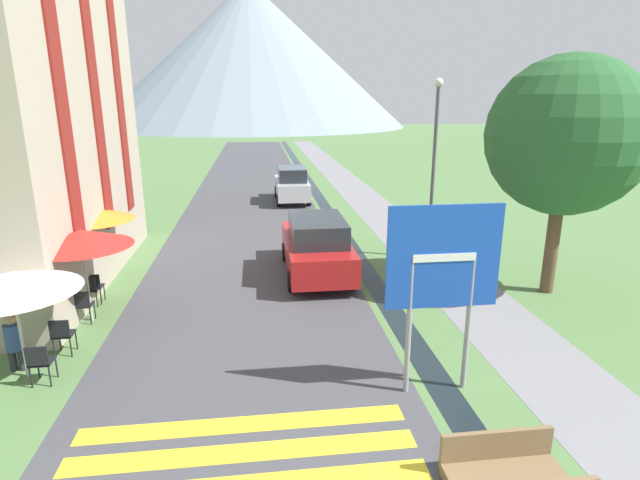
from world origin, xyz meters
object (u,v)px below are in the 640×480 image
Objects in this scene: cafe_umbrella_front_white at (11,282)px; cafe_umbrella_middle_red at (81,238)px; road_sign at (443,272)px; parked_car_far at (292,185)px; person_seated_near at (14,340)px; tree_by_path at (567,136)px; cafe_chair_near_left at (62,333)px; streetlamp at (434,157)px; cafe_umbrella_rear_orange at (92,214)px; person_standing_terrace at (38,296)px; cafe_chair_far_left at (90,288)px; cafe_chair_middle at (83,304)px; cafe_chair_nearest at (40,361)px; cafe_chair_far_right at (94,286)px; parked_car_near at (317,246)px.

cafe_umbrella_middle_red reaches higher than cafe_umbrella_front_white.
road_sign is 18.09m from parked_car_far.
tree_by_path is at bearing 11.58° from person_seated_near.
streetlamp is (9.96, 5.60, 2.93)m from cafe_chair_near_left.
road_sign reaches higher than cafe_chair_near_left.
cafe_umbrella_rear_orange is 3.68m from person_standing_terrace.
tree_by_path reaches higher than cafe_umbrella_middle_red.
cafe_chair_middle is at bearing -74.03° from cafe_chair_far_left.
road_sign is at bearing -12.04° from person_seated_near.
cafe_chair_nearest is (-7.38, 1.09, -1.83)m from road_sign.
cafe_umbrella_middle_red is at bearing -178.16° from tree_by_path.
cafe_chair_near_left is at bearing 65.24° from cafe_chair_nearest.
road_sign reaches higher than cafe_chair_far_left.
cafe_chair_near_left is 1.00× the size of cafe_chair_far_left.
tree_by_path is at bearing -10.04° from cafe_chair_nearest.
cafe_umbrella_rear_orange is 10.63m from streetlamp.
cafe_umbrella_rear_orange is at bearing 101.82° from cafe_umbrella_middle_red.
cafe_chair_far_right is 0.18m from cafe_chair_far_left.
cafe_chair_middle is 3.24m from cafe_umbrella_rear_orange.
cafe_umbrella_front_white is 1.04× the size of cafe_umbrella_middle_red.
cafe_umbrella_middle_red reaches higher than cafe_chair_nearest.
tree_by_path is (6.30, -2.25, 3.41)m from parked_car_near.
parked_car_near is 5.33× the size of cafe_chair_far_right.
cafe_umbrella_rear_orange is at bearing 108.28° from cafe_chair_middle.
parked_car_far is at bearing 72.13° from cafe_chair_far_left.
cafe_umbrella_middle_red reaches higher than cafe_chair_far_left.
person_seated_near is (-0.62, -2.11, 0.16)m from cafe_chair_middle.
parked_car_near is 6.44m from cafe_chair_far_left.
cafe_chair_nearest is 3.31m from cafe_umbrella_middle_red.
cafe_umbrella_middle_red is (0.03, 2.89, 1.60)m from cafe_chair_nearest.
cafe_umbrella_middle_red is at bearing -158.74° from streetlamp.
road_sign is at bearing -10.51° from cafe_umbrella_front_white.
parked_car_near reaches higher than cafe_chair_far_left.
person_standing_terrace is at bearing -114.32° from parked_car_far.
cafe_umbrella_front_white is 5.18m from cafe_umbrella_rear_orange.
cafe_umbrella_middle_red is 1.94× the size of person_seated_near.
parked_car_far is at bearing 94.44° from road_sign.
cafe_chair_near_left is 1.00× the size of cafe_chair_middle.
parked_car_near is at bearing -90.24° from parked_car_far.
parked_car_near reaches higher than cafe_chair_nearest.
cafe_chair_near_left is 11.80m from streetlamp.
parked_car_far is at bearing 45.40° from cafe_chair_nearest.
road_sign is 6.83m from tree_by_path.
cafe_umbrella_front_white reaches higher than cafe_chair_near_left.
cafe_chair_near_left and cafe_chair_far_left have the same top height.
road_sign is 0.79× the size of parked_car_near.
cafe_chair_near_left is 0.13× the size of tree_by_path.
parked_car_far reaches higher than cafe_chair_middle.
cafe_chair_far_left is 1.00× the size of cafe_chair_middle.
cafe_umbrella_front_white is at bearing -85.39° from cafe_chair_far_left.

